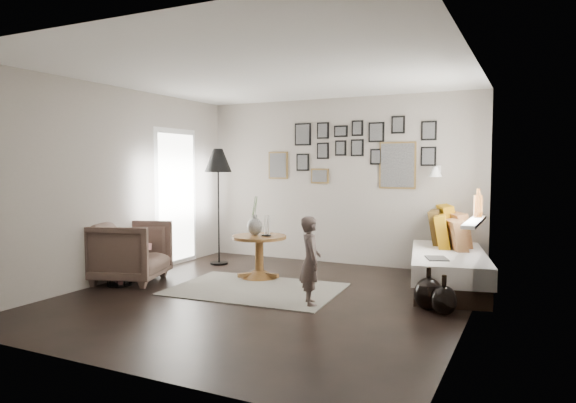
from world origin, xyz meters
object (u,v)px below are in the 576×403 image
at_px(daybed, 450,262).
at_px(child, 310,261).
at_px(vase, 255,223).
at_px(armchair, 130,252).
at_px(floor_lamp, 218,165).
at_px(demijohn_large, 428,294).
at_px(demijohn_small, 444,300).
at_px(pedestal_table, 259,258).
at_px(magazine_basket, 119,271).

relative_size(daybed, child, 2.20).
relative_size(vase, armchair, 0.60).
distance_m(floor_lamp, demijohn_large, 3.90).
bearing_deg(demijohn_large, demijohn_small, -33.73).
bearing_deg(daybed, floor_lamp, 168.74).
relative_size(pedestal_table, daybed, 0.34).
xyz_separation_m(pedestal_table, armchair, (-1.43, -0.95, 0.13)).
bearing_deg(daybed, vase, -178.06).
xyz_separation_m(vase, magazine_basket, (-1.35, -1.18, -0.57)).
relative_size(vase, floor_lamp, 0.30).
relative_size(pedestal_table, demijohn_large, 1.64).
bearing_deg(magazine_basket, armchair, 90.52).
bearing_deg(vase, demijohn_large, -13.51).
xyz_separation_m(armchair, floor_lamp, (0.37, 1.55, 1.15)).
bearing_deg(vase, magazine_basket, -138.86).
bearing_deg(vase, daybed, 13.44).
height_order(floor_lamp, demijohn_large, floor_lamp).
bearing_deg(pedestal_table, floor_lamp, 150.29).
distance_m(daybed, demijohn_large, 1.20).
bearing_deg(armchair, daybed, -85.58).
height_order(daybed, floor_lamp, floor_lamp).
xyz_separation_m(pedestal_table, demijohn_large, (2.39, -0.57, -0.10)).
relative_size(armchair, magazine_basket, 2.35).
bearing_deg(pedestal_table, magazine_basket, -140.97).
bearing_deg(armchair, demijohn_small, -104.06).
relative_size(pedestal_table, armchair, 0.85).
relative_size(vase, magazine_basket, 1.42).
height_order(floor_lamp, child, floor_lamp).
bearing_deg(child, demijohn_small, -113.88).
bearing_deg(magazine_basket, floor_lamp, 78.33).
relative_size(pedestal_table, magazine_basket, 1.99).
bearing_deg(demijohn_large, floor_lamp, 161.14).
distance_m(floor_lamp, magazine_basket, 2.27).
height_order(pedestal_table, demijohn_small, pedestal_table).
bearing_deg(demijohn_large, pedestal_table, 166.51).
height_order(pedestal_table, armchair, armchair).
bearing_deg(floor_lamp, vase, -30.83).
distance_m(daybed, floor_lamp, 3.71).
xyz_separation_m(vase, armchair, (-1.35, -0.97, -0.35)).
bearing_deg(pedestal_table, demijohn_small, -15.10).
xyz_separation_m(magazine_basket, child, (2.60, 0.22, 0.31)).
height_order(vase, magazine_basket, vase).
xyz_separation_m(daybed, magazine_basket, (-3.86, -1.78, -0.13)).
relative_size(pedestal_table, child, 0.76).
relative_size(armchair, child, 0.90).
bearing_deg(demijohn_large, magazine_basket, -171.33).
bearing_deg(daybed, pedestal_table, -177.19).
height_order(vase, child, vase).
xyz_separation_m(pedestal_table, child, (1.17, -0.93, 0.22)).
distance_m(floor_lamp, child, 2.92).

